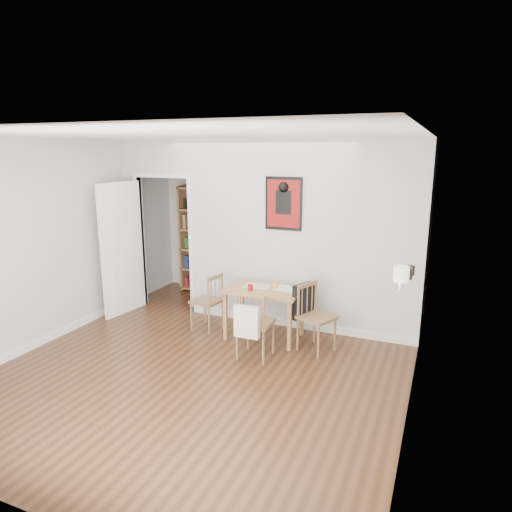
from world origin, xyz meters
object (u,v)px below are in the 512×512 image
at_px(fireplace, 407,331).
at_px(orange_fruit, 275,286).
at_px(red_glass, 250,287).
at_px(mantel_lamp, 401,275).
at_px(chair_left, 207,302).
at_px(bookshelf, 202,240).
at_px(notebook, 287,289).
at_px(ceramic_jar_a, 408,273).
at_px(chair_front, 255,323).
at_px(chair_right, 316,317).
at_px(ceramic_jar_b, 411,270).
at_px(dining_table, 264,295).

xyz_separation_m(fireplace, orange_fruit, (-1.71, 0.67, 0.10)).
xyz_separation_m(red_glass, mantel_lamp, (1.91, -0.82, 0.58)).
bearing_deg(chair_left, orange_fruit, 5.86).
distance_m(red_glass, orange_fruit, 0.33).
distance_m(bookshelf, notebook, 2.51).
distance_m(bookshelf, ceramic_jar_a, 4.14).
relative_size(bookshelf, notebook, 5.85).
height_order(chair_front, red_glass, chair_front).
bearing_deg(chair_right, bookshelf, 146.93).
relative_size(fireplace, orange_fruit, 16.59).
height_order(chair_left, ceramic_jar_b, ceramic_jar_b).
xyz_separation_m(chair_left, mantel_lamp, (2.62, -0.92, 0.90)).
bearing_deg(chair_right, ceramic_jar_b, -12.97).
distance_m(mantel_lamp, ceramic_jar_a, 0.43).
xyz_separation_m(dining_table, orange_fruit, (0.13, 0.06, 0.12)).
distance_m(chair_front, notebook, 0.76).
bearing_deg(notebook, ceramic_jar_b, -16.82).
distance_m(chair_front, mantel_lamp, 1.90).
distance_m(bookshelf, fireplace, 4.21).
relative_size(chair_front, mantel_lamp, 3.78).
height_order(dining_table, chair_front, chair_front).
bearing_deg(red_glass, ceramic_jar_a, -11.45).
height_order(notebook, ceramic_jar_b, ceramic_jar_b).
xyz_separation_m(chair_left, chair_front, (0.97, -0.56, 0.04)).
bearing_deg(dining_table, notebook, 19.36).
distance_m(chair_right, notebook, 0.56).
height_order(chair_left, fireplace, fireplace).
bearing_deg(notebook, dining_table, -160.64).
relative_size(red_glass, notebook, 0.26).
bearing_deg(chair_left, bookshelf, 120.95).
distance_m(mantel_lamp, ceramic_jar_b, 0.60).
relative_size(chair_front, fireplace, 0.70).
distance_m(chair_left, ceramic_jar_b, 2.81).
bearing_deg(chair_front, chair_left, 149.70).
relative_size(chair_right, notebook, 2.68).
xyz_separation_m(dining_table, chair_left, (-0.84, -0.04, -0.20)).
bearing_deg(fireplace, ceramic_jar_b, 95.14).
distance_m(chair_right, orange_fruit, 0.69).
xyz_separation_m(bookshelf, ceramic_jar_b, (3.60, -1.89, 0.30)).
height_order(red_glass, mantel_lamp, mantel_lamp).
bearing_deg(dining_table, chair_front, -78.58).
height_order(chair_left, red_glass, chair_left).
distance_m(chair_front, bookshelf, 2.89).
relative_size(fireplace, ceramic_jar_a, 10.47).
xyz_separation_m(fireplace, notebook, (-1.56, 0.71, 0.07)).
bearing_deg(chair_front, dining_table, 101.42).
xyz_separation_m(chair_right, orange_fruit, (-0.60, 0.18, 0.28)).
bearing_deg(dining_table, ceramic_jar_b, -11.36).
relative_size(fireplace, ceramic_jar_b, 12.04).
xyz_separation_m(fireplace, ceramic_jar_b, (-0.02, 0.24, 0.60)).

